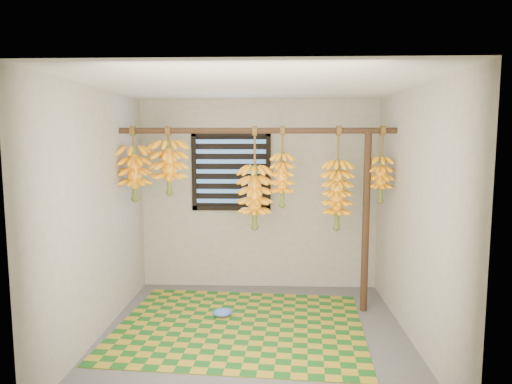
{
  "coord_description": "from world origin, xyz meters",
  "views": [
    {
      "loc": [
        0.18,
        -4.26,
        1.93
      ],
      "look_at": [
        0.0,
        0.55,
        1.35
      ],
      "focal_mm": 32.0,
      "sensor_mm": 36.0,
      "label": 1
    }
  ],
  "objects_px": {
    "support_post": "(366,223)",
    "woven_mat": "(240,326)",
    "plastic_bag": "(223,312)",
    "banana_bunch_a": "(134,173)",
    "banana_bunch_c": "(255,197)",
    "banana_bunch_f": "(381,179)",
    "banana_bunch_e": "(337,195)",
    "banana_bunch_b": "(169,167)",
    "banana_bunch_d": "(282,179)"
  },
  "relations": [
    {
      "from": "woven_mat",
      "to": "banana_bunch_f",
      "type": "relative_size",
      "value": 3.0
    },
    {
      "from": "banana_bunch_c",
      "to": "banana_bunch_d",
      "type": "distance_m",
      "value": 0.36
    },
    {
      "from": "plastic_bag",
      "to": "banana_bunch_a",
      "type": "height_order",
      "value": "banana_bunch_a"
    },
    {
      "from": "banana_bunch_e",
      "to": "woven_mat",
      "type": "bearing_deg",
      "value": -154.62
    },
    {
      "from": "support_post",
      "to": "woven_mat",
      "type": "distance_m",
      "value": 1.75
    },
    {
      "from": "banana_bunch_a",
      "to": "banana_bunch_e",
      "type": "bearing_deg",
      "value": 0.0
    },
    {
      "from": "banana_bunch_a",
      "to": "banana_bunch_b",
      "type": "xyz_separation_m",
      "value": [
        0.39,
        0.0,
        0.07
      ]
    },
    {
      "from": "banana_bunch_c",
      "to": "banana_bunch_d",
      "type": "xyz_separation_m",
      "value": [
        0.3,
        0.0,
        0.2
      ]
    },
    {
      "from": "woven_mat",
      "to": "banana_bunch_a",
      "type": "relative_size",
      "value": 3.04
    },
    {
      "from": "woven_mat",
      "to": "banana_bunch_f",
      "type": "bearing_deg",
      "value": 18.09
    },
    {
      "from": "woven_mat",
      "to": "banana_bunch_c",
      "type": "xyz_separation_m",
      "value": [
        0.13,
        0.49,
        1.27
      ]
    },
    {
      "from": "plastic_bag",
      "to": "banana_bunch_d",
      "type": "bearing_deg",
      "value": 22.45
    },
    {
      "from": "banana_bunch_c",
      "to": "banana_bunch_d",
      "type": "bearing_deg",
      "value": 0.0
    },
    {
      "from": "banana_bunch_a",
      "to": "banana_bunch_d",
      "type": "relative_size",
      "value": 0.93
    },
    {
      "from": "support_post",
      "to": "banana_bunch_f",
      "type": "distance_m",
      "value": 0.5
    },
    {
      "from": "banana_bunch_a",
      "to": "banana_bunch_f",
      "type": "xyz_separation_m",
      "value": [
        2.7,
        0.0,
        -0.06
      ]
    },
    {
      "from": "banana_bunch_f",
      "to": "banana_bunch_c",
      "type": "bearing_deg",
      "value": 180.0
    },
    {
      "from": "support_post",
      "to": "woven_mat",
      "type": "xyz_separation_m",
      "value": [
        -1.35,
        -0.49,
        -0.99
      ]
    },
    {
      "from": "woven_mat",
      "to": "banana_bunch_e",
      "type": "bearing_deg",
      "value": 25.38
    },
    {
      "from": "banana_bunch_b",
      "to": "banana_bunch_d",
      "type": "height_order",
      "value": "same"
    },
    {
      "from": "banana_bunch_a",
      "to": "banana_bunch_b",
      "type": "height_order",
      "value": "same"
    },
    {
      "from": "woven_mat",
      "to": "support_post",
      "type": "bearing_deg",
      "value": 19.95
    },
    {
      "from": "support_post",
      "to": "woven_mat",
      "type": "height_order",
      "value": "support_post"
    },
    {
      "from": "banana_bunch_d",
      "to": "woven_mat",
      "type": "bearing_deg",
      "value": -131.43
    },
    {
      "from": "support_post",
      "to": "plastic_bag",
      "type": "distance_m",
      "value": 1.84
    },
    {
      "from": "banana_bunch_d",
      "to": "banana_bunch_f",
      "type": "relative_size",
      "value": 1.07
    },
    {
      "from": "support_post",
      "to": "banana_bunch_c",
      "type": "bearing_deg",
      "value": 180.0
    },
    {
      "from": "plastic_bag",
      "to": "banana_bunch_c",
      "type": "bearing_deg",
      "value": 38.05
    },
    {
      "from": "banana_bunch_b",
      "to": "banana_bunch_a",
      "type": "bearing_deg",
      "value": -180.0
    },
    {
      "from": "banana_bunch_f",
      "to": "banana_bunch_e",
      "type": "bearing_deg",
      "value": 180.0
    },
    {
      "from": "banana_bunch_b",
      "to": "banana_bunch_c",
      "type": "height_order",
      "value": "same"
    },
    {
      "from": "banana_bunch_b",
      "to": "banana_bunch_f",
      "type": "distance_m",
      "value": 2.31
    },
    {
      "from": "support_post",
      "to": "banana_bunch_a",
      "type": "relative_size",
      "value": 2.45
    },
    {
      "from": "plastic_bag",
      "to": "banana_bunch_d",
      "type": "xyz_separation_m",
      "value": [
        0.64,
        0.26,
        1.42
      ]
    },
    {
      "from": "woven_mat",
      "to": "banana_bunch_b",
      "type": "distance_m",
      "value": 1.86
    },
    {
      "from": "woven_mat",
      "to": "plastic_bag",
      "type": "bearing_deg",
      "value": 131.53
    },
    {
      "from": "woven_mat",
      "to": "banana_bunch_b",
      "type": "bearing_deg",
      "value": 148.76
    },
    {
      "from": "plastic_bag",
      "to": "banana_bunch_a",
      "type": "distance_m",
      "value": 1.8
    },
    {
      "from": "banana_bunch_b",
      "to": "banana_bunch_d",
      "type": "distance_m",
      "value": 1.25
    },
    {
      "from": "woven_mat",
      "to": "banana_bunch_d",
      "type": "xyz_separation_m",
      "value": [
        0.43,
        0.49,
        1.47
      ]
    },
    {
      "from": "banana_bunch_e",
      "to": "plastic_bag",
      "type": "bearing_deg",
      "value": -168.02
    },
    {
      "from": "banana_bunch_a",
      "to": "banana_bunch_d",
      "type": "distance_m",
      "value": 1.63
    },
    {
      "from": "plastic_bag",
      "to": "banana_bunch_a",
      "type": "bearing_deg",
      "value": 165.23
    },
    {
      "from": "banana_bunch_b",
      "to": "banana_bunch_e",
      "type": "xyz_separation_m",
      "value": [
        1.84,
        -0.0,
        -0.3
      ]
    },
    {
      "from": "banana_bunch_b",
      "to": "banana_bunch_c",
      "type": "distance_m",
      "value": 1.0
    },
    {
      "from": "support_post",
      "to": "banana_bunch_f",
      "type": "height_order",
      "value": "banana_bunch_f"
    },
    {
      "from": "plastic_bag",
      "to": "banana_bunch_c",
      "type": "height_order",
      "value": "banana_bunch_c"
    },
    {
      "from": "banana_bunch_a",
      "to": "banana_bunch_d",
      "type": "xyz_separation_m",
      "value": [
        1.63,
        0.0,
        -0.06
      ]
    },
    {
      "from": "banana_bunch_c",
      "to": "banana_bunch_e",
      "type": "xyz_separation_m",
      "value": [
        0.9,
        0.0,
        0.03
      ]
    },
    {
      "from": "banana_bunch_b",
      "to": "banana_bunch_c",
      "type": "relative_size",
      "value": 0.66
    }
  ]
}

